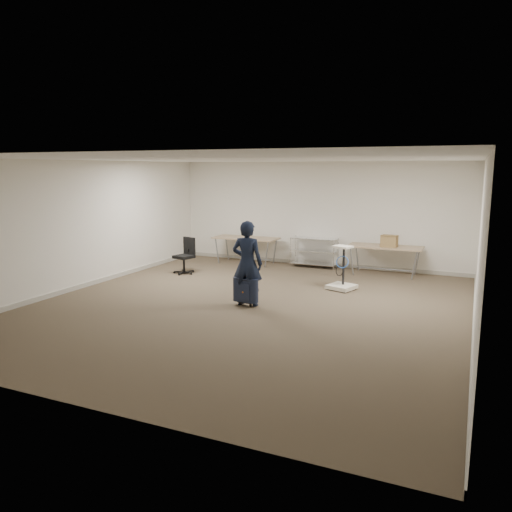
% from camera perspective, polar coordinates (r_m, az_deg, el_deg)
% --- Properties ---
extents(ground, '(9.00, 9.00, 0.00)m').
position_cam_1_polar(ground, '(9.69, -0.86, -5.74)').
color(ground, '#443829').
rests_on(ground, ground).
extents(room_shell, '(8.00, 9.00, 9.00)m').
position_cam_1_polar(room_shell, '(10.90, 2.19, -3.68)').
color(room_shell, white).
rests_on(room_shell, ground).
extents(folding_table_left, '(1.80, 0.75, 0.73)m').
position_cam_1_polar(folding_table_left, '(13.85, -1.16, 1.93)').
color(folding_table_left, '#8B7455').
rests_on(folding_table_left, ground).
extents(folding_table_right, '(1.80, 0.75, 0.73)m').
position_cam_1_polar(folding_table_right, '(12.73, 14.54, 0.88)').
color(folding_table_right, '#8B7455').
rests_on(folding_table_right, ground).
extents(wire_shelf, '(1.22, 0.47, 0.80)m').
position_cam_1_polar(wire_shelf, '(13.43, 6.66, 0.58)').
color(wire_shelf, silver).
rests_on(wire_shelf, ground).
extents(person, '(0.64, 0.45, 1.65)m').
position_cam_1_polar(person, '(9.58, -1.01, -0.84)').
color(person, black).
rests_on(person, ground).
extents(suitcase, '(0.35, 0.22, 0.93)m').
position_cam_1_polar(suitcase, '(9.62, -1.19, -3.91)').
color(suitcase, '#161D32').
rests_on(suitcase, ground).
extents(office_chair, '(0.55, 0.55, 0.90)m').
position_cam_1_polar(office_chair, '(12.73, -8.11, -0.74)').
color(office_chair, black).
rests_on(office_chair, ground).
extents(equipment_cart, '(0.67, 0.67, 0.97)m').
position_cam_1_polar(equipment_cart, '(11.08, 9.79, -2.51)').
color(equipment_cart, beige).
rests_on(equipment_cart, ground).
extents(cardboard_box, '(0.40, 0.31, 0.29)m').
position_cam_1_polar(cardboard_box, '(12.59, 14.99, 1.66)').
color(cardboard_box, olive).
rests_on(cardboard_box, folding_table_right).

